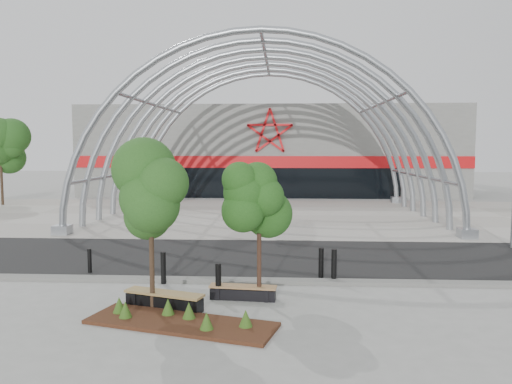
# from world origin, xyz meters

# --- Properties ---
(ground) EXTENTS (140.00, 140.00, 0.00)m
(ground) POSITION_xyz_m (0.00, 0.00, 0.00)
(ground) COLOR gray
(ground) RESTS_ON ground
(road) EXTENTS (140.00, 7.00, 0.02)m
(road) POSITION_xyz_m (0.00, 3.50, 0.01)
(road) COLOR black
(road) RESTS_ON ground
(forecourt) EXTENTS (60.00, 17.00, 0.04)m
(forecourt) POSITION_xyz_m (0.00, 15.50, 0.02)
(forecourt) COLOR #A59F95
(forecourt) RESTS_ON ground
(kerb) EXTENTS (60.00, 0.50, 0.12)m
(kerb) POSITION_xyz_m (0.00, -0.25, 0.06)
(kerb) COLOR #63635E
(kerb) RESTS_ON ground
(arena_building) EXTENTS (34.00, 15.24, 8.00)m
(arena_building) POSITION_xyz_m (0.00, 33.45, 3.99)
(arena_building) COLOR slate
(arena_building) RESTS_ON ground
(vault_canopy) EXTENTS (20.80, 15.80, 20.36)m
(vault_canopy) POSITION_xyz_m (0.00, 15.50, 0.02)
(vault_canopy) COLOR #989DA2
(vault_canopy) RESTS_ON ground
(planting_bed) EXTENTS (5.04, 2.71, 0.51)m
(planting_bed) POSITION_xyz_m (-1.51, -4.17, 0.12)
(planting_bed) COLOR #33140E
(planting_bed) RESTS_ON ground
(street_tree_0) EXTENTS (1.83, 1.83, 4.17)m
(street_tree_0) POSITION_xyz_m (-2.46, -3.10, 3.00)
(street_tree_0) COLOR black
(street_tree_0) RESTS_ON ground
(street_tree_1) EXTENTS (1.63, 1.63, 3.86)m
(street_tree_1) POSITION_xyz_m (0.42, -2.10, 2.77)
(street_tree_1) COLOR black
(street_tree_1) RESTS_ON ground
(bench_0) EXTENTS (2.33, 1.19, 0.48)m
(bench_0) POSITION_xyz_m (-2.16, -3.02, 0.23)
(bench_0) COLOR black
(bench_0) RESTS_ON ground
(bench_1) EXTENTS (2.00, 0.61, 0.41)m
(bench_1) POSITION_xyz_m (-0.06, -2.05, 0.20)
(bench_1) COLOR black
(bench_1) RESTS_ON ground
(bollard_0) EXTENTS (0.14, 0.14, 0.87)m
(bollard_0) POSITION_xyz_m (-5.71, 0.69, 0.44)
(bollard_0) COLOR black
(bollard_0) RESTS_ON ground
(bollard_1) EXTENTS (0.17, 0.17, 1.05)m
(bollard_1) POSITION_xyz_m (-2.78, -0.52, 0.53)
(bollard_1) COLOR black
(bollard_1) RESTS_ON ground
(bollard_2) EXTENTS (0.17, 0.17, 1.07)m
(bollard_2) POSITION_xyz_m (-0.78, -2.08, 0.53)
(bollard_2) COLOR black
(bollard_2) RESTS_ON ground
(bollard_3) EXTENTS (0.17, 0.17, 1.09)m
(bollard_3) POSITION_xyz_m (2.79, -0.01, 0.55)
(bollard_3) COLOR black
(bollard_3) RESTS_ON ground
(bollard_4) EXTENTS (0.17, 0.17, 1.06)m
(bollard_4) POSITION_xyz_m (2.39, 0.33, 0.53)
(bollard_4) COLOR black
(bollard_4) RESTS_ON ground
(bg_tree_0) EXTENTS (3.00, 3.00, 6.45)m
(bg_tree_0) POSITION_xyz_m (-20.00, 20.00, 4.64)
(bg_tree_0) COLOR black
(bg_tree_0) RESTS_ON ground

